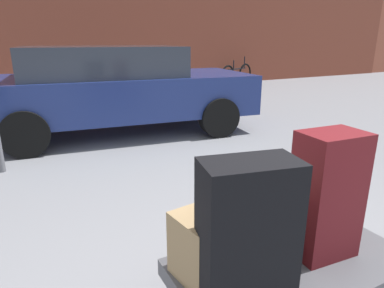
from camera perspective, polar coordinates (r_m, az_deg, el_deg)
luggage_cart at (r=2.11m, az=16.39°, el=-19.92°), size 1.32×0.71×0.34m
suitcase_maroon_front_right at (r=2.01m, az=21.87°, el=-8.04°), size 0.36×0.27×0.72m
suitcase_black_stacked_top at (r=1.57m, az=9.36°, el=-14.83°), size 0.47×0.32×0.69m
duffel_bag_tan_center at (r=1.88m, az=6.38°, el=-15.11°), size 0.65×0.36×0.35m
parked_car at (r=5.78m, az=-12.65°, el=9.30°), size 4.50×2.35×1.42m
bicycle_leaning at (r=11.95m, az=7.58°, el=11.59°), size 1.67×0.67×0.96m
bollard_kerb_near at (r=8.72m, az=-0.20°, el=9.24°), size 0.26×0.26×0.61m
bollard_kerb_mid at (r=9.51m, az=7.99°, el=9.74°), size 0.26×0.26×0.61m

